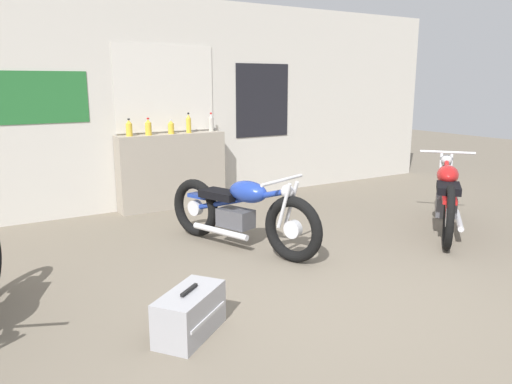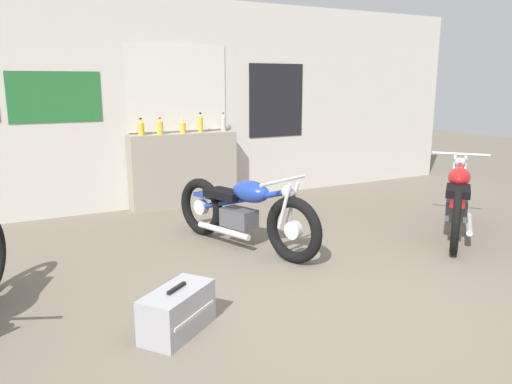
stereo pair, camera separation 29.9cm
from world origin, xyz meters
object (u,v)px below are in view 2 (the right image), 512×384
Objects in this scene: bottle_rightmost at (223,123)px; motorcycle_blue at (243,211)px; bottle_center at (183,127)px; bottle_leftmost at (141,128)px; hard_case_silver at (177,311)px; bottle_left_center at (160,127)px; bottle_right_center at (200,124)px; motorcycle_red at (458,199)px.

bottle_rightmost reaches higher than motorcycle_blue.
bottle_center is 0.74× the size of bottle_rightmost.
bottle_rightmost is (1.19, 0.04, 0.02)m from bottle_leftmost.
bottle_rightmost is 4.03m from hard_case_silver.
motorcycle_blue is at bearing -82.29° from bottle_left_center.
bottle_right_center is (0.57, 0.01, 0.02)m from bottle_left_center.
hard_case_silver is (-1.20, -1.42, -0.23)m from motorcycle_blue.
bottle_right_center is 3.42m from motorcycle_red.
motorcycle_red is at bearing -49.82° from bottle_center.
bottle_left_center is 0.94m from bottle_rightmost.
bottle_left_center is 0.87× the size of bottle_rightmost.
motorcycle_red is (2.32, -0.71, 0.03)m from motorcycle_blue.
bottle_left_center is 0.37× the size of hard_case_silver.
bottle_leftmost reaches higher than bottle_center.
hard_case_silver is (-0.69, -3.39, -0.96)m from bottle_leftmost.
bottle_leftmost is at bearing 179.53° from bottle_right_center.
bottle_left_center is at bearing 74.47° from hard_case_silver.
bottle_left_center is 0.32m from bottle_center.
bottle_right_center is 1.05× the size of bottle_rightmost.
bottle_leftmost is 0.25m from bottle_left_center.
bottle_left_center is 0.57m from bottle_right_center.
bottle_center is 0.31× the size of hard_case_silver.
bottle_rightmost is 0.42× the size of hard_case_silver.
bottle_rightmost is (0.36, 0.05, -0.01)m from bottle_right_center.
bottle_right_center reaches higher than bottle_rightmost.
hard_case_silver is at bearing -114.05° from bottle_right_center.
bottle_leftmost is 2.16m from motorcycle_blue.
bottle_leftmost is 3.59m from hard_case_silver.
hard_case_silver is at bearing -168.57° from motorcycle_red.
bottle_right_center is 0.37m from bottle_rightmost.
motorcycle_blue is 3.05× the size of hard_case_silver.
bottle_center is at bearing -0.14° from bottle_leftmost.
bottle_leftmost is at bearing 136.56° from motorcycle_red.
bottle_leftmost is 0.86× the size of bottle_rightmost.
bottle_rightmost is 3.26m from motorcycle_red.
bottle_left_center is 2.09m from motorcycle_blue.
bottle_center is 0.10× the size of motorcycle_blue.
bottle_left_center reaches higher than motorcycle_blue.
bottle_right_center reaches higher than motorcycle_red.
bottle_leftmost is 0.99× the size of bottle_left_center.
bottle_leftmost is at bearing -177.87° from bottle_rightmost.
bottle_center reaches higher than motorcycle_red.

